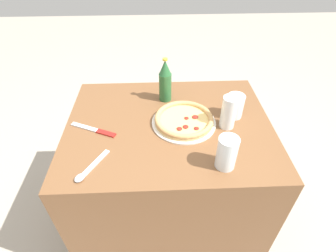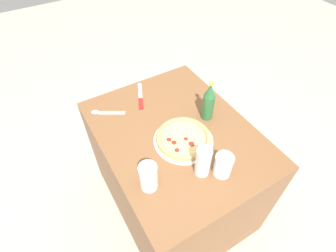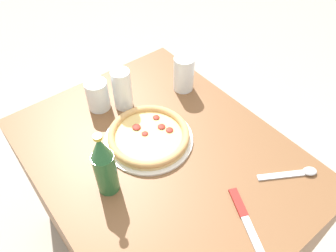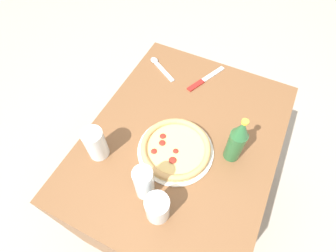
% 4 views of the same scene
% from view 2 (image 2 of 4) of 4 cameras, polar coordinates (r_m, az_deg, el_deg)
% --- Properties ---
extents(ground_plane, '(8.00, 8.00, 0.00)m').
position_cam_2_polar(ground_plane, '(1.99, 1.25, -15.43)').
color(ground_plane, '#A89E8E').
extents(table, '(0.98, 0.76, 0.73)m').
position_cam_2_polar(table, '(1.67, 1.45, -9.65)').
color(table, brown).
rests_on(table, ground_plane).
extents(pizza_margherita, '(0.30, 0.30, 0.04)m').
position_cam_2_polar(pizza_margherita, '(1.33, 3.31, -2.75)').
color(pizza_margherita, silver).
rests_on(pizza_margherita, table).
extents(glass_water, '(0.08, 0.08, 0.14)m').
position_cam_2_polar(glass_water, '(1.14, -4.26, -11.18)').
color(glass_water, white).
rests_on(glass_water, table).
extents(glass_red_wine, '(0.07, 0.07, 0.16)m').
position_cam_2_polar(glass_red_wine, '(1.18, 7.59, -7.95)').
color(glass_red_wine, white).
rests_on(glass_red_wine, table).
extents(glass_iced_tea, '(0.08, 0.08, 0.12)m').
position_cam_2_polar(glass_iced_tea, '(1.21, 11.88, -8.48)').
color(glass_iced_tea, white).
rests_on(glass_iced_tea, table).
extents(beer_bottle, '(0.06, 0.06, 0.24)m').
position_cam_2_polar(beer_bottle, '(1.40, 8.84, 5.22)').
color(beer_bottle, '#286033').
rests_on(beer_bottle, table).
extents(knife, '(0.22, 0.12, 0.01)m').
position_cam_2_polar(knife, '(1.58, -6.01, 6.27)').
color(knife, maroon).
rests_on(knife, table).
extents(spoon, '(0.12, 0.18, 0.02)m').
position_cam_2_polar(spoon, '(1.52, -14.10, 2.88)').
color(spoon, silver).
rests_on(spoon, table).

